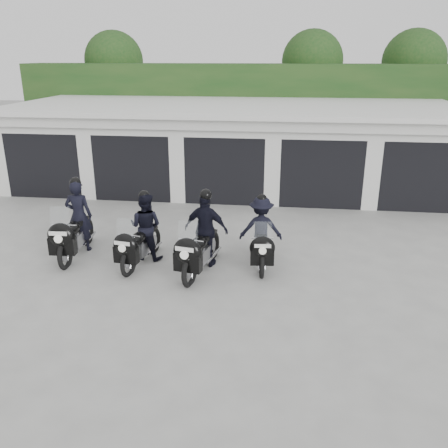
# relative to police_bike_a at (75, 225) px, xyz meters

# --- Properties ---
(ground) EXTENTS (80.00, 80.00, 0.00)m
(ground) POSITION_rel_police_bike_a_xyz_m (3.07, -0.86, -0.77)
(ground) COLOR #A0A09A
(ground) RESTS_ON ground
(garage_block) EXTENTS (16.40, 6.80, 2.96)m
(garage_block) POSITION_rel_police_bike_a_xyz_m (3.07, 7.20, 0.65)
(garage_block) COLOR silver
(garage_block) RESTS_ON ground
(background_vegetation) EXTENTS (20.00, 3.90, 5.80)m
(background_vegetation) POSITION_rel_police_bike_a_xyz_m (3.44, 12.06, 2.00)
(background_vegetation) COLOR #173A15
(background_vegetation) RESTS_ON ground
(police_bike_a) EXTENTS (0.74, 2.24, 1.95)m
(police_bike_a) POSITION_rel_police_bike_a_xyz_m (0.00, 0.00, 0.00)
(police_bike_a) COLOR black
(police_bike_a) RESTS_ON ground
(police_bike_b) EXTENTS (0.92, 2.01, 1.76)m
(police_bike_b) POSITION_rel_police_bike_a_xyz_m (1.75, -0.17, -0.03)
(police_bike_b) COLOR black
(police_bike_b) RESTS_ON ground
(police_bike_c) EXTENTS (1.14, 2.18, 1.91)m
(police_bike_c) POSITION_rel_police_bike_a_xyz_m (3.24, -0.41, 0.04)
(police_bike_c) COLOR black
(police_bike_c) RESTS_ON ground
(police_bike_d) EXTENTS (1.06, 1.94, 1.69)m
(police_bike_d) POSITION_rel_police_bike_a_xyz_m (4.52, 0.14, -0.05)
(police_bike_d) COLOR black
(police_bike_d) RESTS_ON ground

